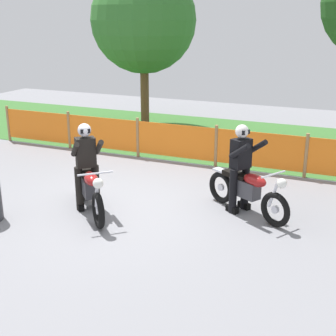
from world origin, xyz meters
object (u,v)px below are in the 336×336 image
at_px(motorcycle_trailing, 247,191).
at_px(rider_lead, 86,164).
at_px(rider_trailing, 241,165).
at_px(motorcycle_lead, 90,189).

distance_m(motorcycle_trailing, rider_lead, 3.07).
bearing_deg(rider_trailing, rider_lead, -128.39).
bearing_deg(motorcycle_lead, rider_trailing, 71.67).
relative_size(rider_lead, rider_trailing, 1.00).
bearing_deg(motorcycle_trailing, rider_trailing, -179.43).
height_order(motorcycle_lead, motorcycle_trailing, motorcycle_lead).
bearing_deg(rider_trailing, motorcycle_lead, -124.58).
distance_m(rider_lead, rider_trailing, 2.91).
distance_m(motorcycle_lead, rider_lead, 0.48).
relative_size(motorcycle_trailing, rider_lead, 1.08).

